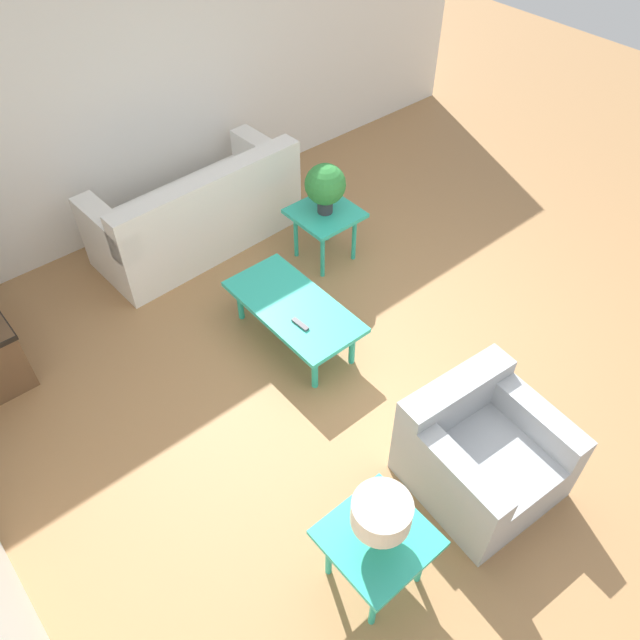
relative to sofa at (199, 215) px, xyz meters
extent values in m
plane|color=#A87A4C|center=(-2.32, -0.39, -0.33)|extent=(14.00, 14.00, 0.00)
cube|color=white|center=(0.74, -0.39, 1.02)|extent=(0.12, 7.20, 2.70)
cube|color=white|center=(0.05, 0.00, -0.10)|extent=(0.90, 1.94, 0.46)
cube|color=white|center=(-0.26, -0.01, 0.33)|extent=(0.28, 1.91, 0.41)
cube|color=white|center=(0.09, -0.85, 0.26)|extent=(0.82, 0.23, 0.27)
cube|color=white|center=(0.01, 0.85, 0.26)|extent=(0.82, 0.23, 0.27)
cube|color=#A8ADB2|center=(-3.37, -0.02, -0.13)|extent=(0.94, 0.92, 0.42)
cube|color=#A8ADB2|center=(-3.04, -0.04, 0.24)|extent=(0.27, 0.86, 0.31)
cube|color=#A8ADB2|center=(-3.34, 0.33, 0.18)|extent=(0.88, 0.23, 0.20)
cube|color=#A8ADB2|center=(-3.40, -0.36, 0.18)|extent=(0.88, 0.23, 0.20)
cube|color=#2DB79E|center=(-1.55, 0.11, 0.04)|extent=(1.16, 0.57, 0.04)
cylinder|color=#2DB79E|center=(-2.04, -0.08, -0.16)|extent=(0.05, 0.05, 0.35)
cylinder|color=#2DB79E|center=(-1.07, -0.08, -0.16)|extent=(0.05, 0.05, 0.35)
cylinder|color=#2DB79E|center=(-2.04, 0.30, -0.16)|extent=(0.05, 0.05, 0.35)
cylinder|color=#2DB79E|center=(-1.07, 0.30, -0.16)|extent=(0.05, 0.05, 0.35)
cube|color=#2DB79E|center=(-0.91, -0.76, 0.16)|extent=(0.56, 0.56, 0.04)
cylinder|color=#2DB79E|center=(-1.10, -0.95, -0.09)|extent=(0.04, 0.04, 0.48)
cylinder|color=#2DB79E|center=(-0.72, -0.95, -0.09)|extent=(0.04, 0.04, 0.48)
cylinder|color=#2DB79E|center=(-1.10, -0.57, -0.09)|extent=(0.04, 0.04, 0.48)
cylinder|color=#2DB79E|center=(-0.72, -0.57, -0.09)|extent=(0.04, 0.04, 0.48)
cube|color=#2DB79E|center=(-3.38, 0.97, 0.16)|extent=(0.56, 0.56, 0.04)
cylinder|color=#2DB79E|center=(-3.57, 0.78, -0.09)|extent=(0.04, 0.04, 0.48)
cylinder|color=#2DB79E|center=(-3.19, 0.78, -0.09)|extent=(0.04, 0.04, 0.48)
cylinder|color=#2DB79E|center=(-3.57, 1.15, -0.09)|extent=(0.04, 0.04, 0.48)
cylinder|color=#2DB79E|center=(-3.19, 1.15, -0.09)|extent=(0.04, 0.04, 0.48)
cylinder|color=#333338|center=(-0.91, -0.76, 0.25)|extent=(0.14, 0.14, 0.13)
sphere|color=#2D7F38|center=(-0.91, -0.76, 0.46)|extent=(0.36, 0.36, 0.36)
cylinder|color=#997F4C|center=(-3.38, 0.97, 0.28)|extent=(0.10, 0.10, 0.19)
cylinder|color=beige|center=(-3.38, 0.97, 0.46)|extent=(0.32, 0.32, 0.16)
cube|color=#4C4C51|center=(-1.76, 0.21, 0.07)|extent=(0.16, 0.05, 0.02)
camera|label=1|loc=(-4.35, 2.20, 3.44)|focal=35.00mm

